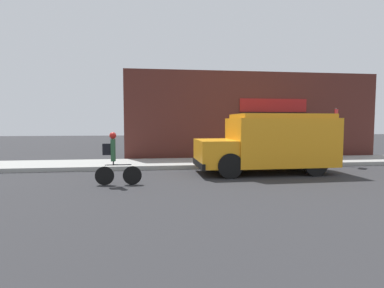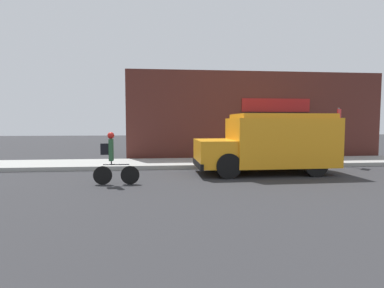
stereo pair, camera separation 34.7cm
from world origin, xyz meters
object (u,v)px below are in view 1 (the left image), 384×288
at_px(stop_sign_post, 336,126).
at_px(cyclist, 114,159).
at_px(trash_bin, 300,150).
at_px(school_bus, 271,142).

bearing_deg(stop_sign_post, cyclist, -161.50).
bearing_deg(trash_bin, school_bus, -134.56).
bearing_deg(trash_bin, cyclist, -153.40).
bearing_deg(stop_sign_post, school_bus, -157.02).
relative_size(school_bus, cyclist, 3.17).
height_order(stop_sign_post, trash_bin, stop_sign_post).
distance_m(school_bus, cyclist, 6.08).
height_order(cyclist, trash_bin, cyclist).
distance_m(school_bus, stop_sign_post, 4.16).
bearing_deg(school_bus, trash_bin, 44.43).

